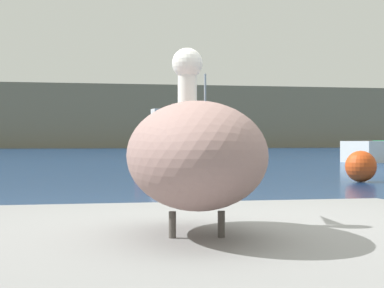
# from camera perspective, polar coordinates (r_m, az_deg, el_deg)

# --- Properties ---
(hillside_backdrop) EXTENTS (140.00, 16.15, 7.16)m
(hillside_backdrop) POSITION_cam_1_polar(r_m,az_deg,el_deg) (84.83, -11.22, 2.13)
(hillside_backdrop) COLOR #7F755B
(hillside_backdrop) RESTS_ON ground
(pelican) EXTENTS (0.70, 1.42, 0.84)m
(pelican) POSITION_cam_1_polar(r_m,az_deg,el_deg) (2.90, 0.28, -0.79)
(pelican) COLOR gray
(pelican) RESTS_ON pier_dock
(fishing_boat_red) EXTENTS (4.82, 1.70, 4.55)m
(fishing_boat_red) POSITION_cam_1_polar(r_m,az_deg,el_deg) (37.24, -1.19, 0.31)
(fishing_boat_red) COLOR red
(fishing_boat_red) RESTS_ON ground
(mooring_buoy) EXTENTS (0.71, 0.71, 0.71)m
(mooring_buoy) POSITION_cam_1_polar(r_m,az_deg,el_deg) (16.15, 13.74, -1.80)
(mooring_buoy) COLOR #E54C19
(mooring_buoy) RESTS_ON ground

